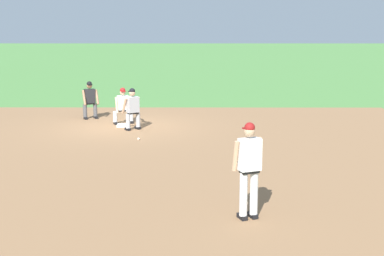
{
  "coord_description": "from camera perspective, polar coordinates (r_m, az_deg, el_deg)",
  "views": [
    {
      "loc": [
        -18.78,
        -2.54,
        3.65
      ],
      "look_at": [
        -6.43,
        -2.51,
        1.22
      ],
      "focal_mm": 50.0,
      "sensor_mm": 36.0,
      "label": 1
    }
  ],
  "objects": [
    {
      "name": "first_baseman",
      "position": [
        19.67,
        -7.28,
        2.52
      ],
      "size": [
        0.85,
        0.95,
        1.34
      ],
      "color": "black",
      "rests_on": "ground"
    },
    {
      "name": "infield_dirt_patch",
      "position": [
        14.67,
        -2.78,
        -3.26
      ],
      "size": [
        18.0,
        18.0,
        0.01
      ],
      "primitive_type": "cube",
      "color": "#936B47",
      "rests_on": "ground"
    },
    {
      "name": "baserunner",
      "position": [
        18.53,
        -6.36,
        2.2
      ],
      "size": [
        0.65,
        0.68,
        1.46
      ],
      "color": "black",
      "rests_on": "ground"
    },
    {
      "name": "ground_plane",
      "position": [
        19.3,
        -7.41,
        0.15
      ],
      "size": [
        160.0,
        160.0,
        0.0
      ],
      "primitive_type": "plane",
      "color": "#518942"
    },
    {
      "name": "baseball",
      "position": [
        17.03,
        -5.72,
        -1.16
      ],
      "size": [
        0.07,
        0.07,
        0.07
      ],
      "primitive_type": "sphere",
      "color": "white",
      "rests_on": "ground"
    },
    {
      "name": "first_base_bag",
      "position": [
        19.29,
        -7.41,
        0.28
      ],
      "size": [
        0.38,
        0.38,
        0.09
      ],
      "primitive_type": "cube",
      "color": "white",
      "rests_on": "ground"
    },
    {
      "name": "umpire",
      "position": [
        20.95,
        -10.84,
        3.1
      ],
      "size": [
        0.6,
        0.67,
        1.46
      ],
      "color": "black",
      "rests_on": "ground"
    },
    {
      "name": "pitcher",
      "position": [
        10.04,
        6.11,
        -3.88
      ],
      "size": [
        0.81,
        0.6,
        1.86
      ],
      "color": "black",
      "rests_on": "ground"
    }
  ]
}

